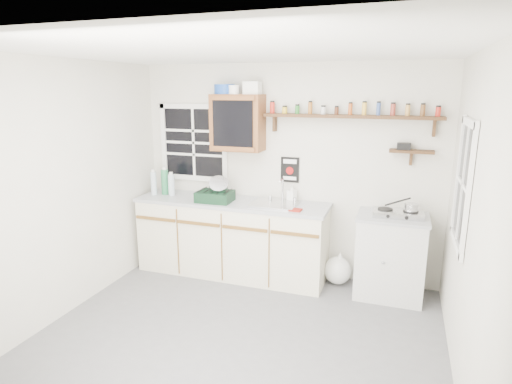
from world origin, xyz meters
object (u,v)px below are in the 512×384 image
at_px(spice_shelf, 350,115).
at_px(dish_rack, 216,193).
at_px(main_cabinet, 232,237).
at_px(upper_cabinet, 238,123).
at_px(hotplate, 398,213).
at_px(right_cabinet, 390,256).

bearing_deg(spice_shelf, dish_rack, -168.19).
relative_size(main_cabinet, dish_rack, 5.53).
distance_m(main_cabinet, spice_shelf, 1.98).
distance_m(main_cabinet, upper_cabinet, 1.37).
bearing_deg(hotplate, upper_cabinet, 171.46).
bearing_deg(main_cabinet, hotplate, 0.17).
distance_m(right_cabinet, dish_rack, 2.07).
xyz_separation_m(upper_cabinet, hotplate, (1.84, -0.14, -0.88)).
bearing_deg(main_cabinet, upper_cabinet, 76.32).
xyz_separation_m(right_cabinet, spice_shelf, (-0.53, 0.19, 1.48)).
relative_size(main_cabinet, upper_cabinet, 3.55).
distance_m(main_cabinet, right_cabinet, 1.84).
height_order(upper_cabinet, hotplate, upper_cabinet).
height_order(right_cabinet, hotplate, hotplate).
height_order(main_cabinet, dish_rack, dish_rack).
relative_size(right_cabinet, spice_shelf, 0.48).
bearing_deg(dish_rack, upper_cabinet, 49.65).
bearing_deg(spice_shelf, hotplate, -20.12).
xyz_separation_m(main_cabinet, right_cabinet, (1.83, 0.03, -0.01)).
bearing_deg(main_cabinet, spice_shelf, 9.24).
relative_size(right_cabinet, dish_rack, 2.18).
xyz_separation_m(right_cabinet, hotplate, (0.04, -0.02, 0.49)).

